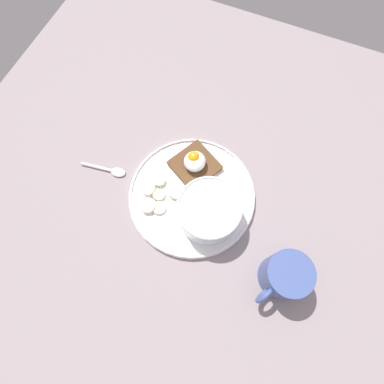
# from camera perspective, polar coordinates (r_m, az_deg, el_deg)

# --- Properties ---
(ground_plane) EXTENTS (1.20, 1.20, 0.02)m
(ground_plane) POSITION_cam_1_polar(r_m,az_deg,el_deg) (0.70, -0.00, -1.10)
(ground_plane) COLOR gray
(ground_plane) RESTS_ON ground
(plate) EXTENTS (0.29, 0.29, 0.02)m
(plate) POSITION_cam_1_polar(r_m,az_deg,el_deg) (0.69, -0.00, -0.62)
(plate) COLOR white
(plate) RESTS_ON ground_plane
(oatmeal_bowl) EXTENTS (0.14, 0.14, 0.07)m
(oatmeal_bowl) POSITION_cam_1_polar(r_m,az_deg,el_deg) (0.64, 3.22, -3.71)
(oatmeal_bowl) COLOR white
(oatmeal_bowl) RESTS_ON plate
(toast_slice) EXTENTS (0.13, 0.13, 0.01)m
(toast_slice) POSITION_cam_1_polar(r_m,az_deg,el_deg) (0.70, 0.52, 5.10)
(toast_slice) COLOR brown
(toast_slice) RESTS_ON plate
(poached_egg) EXTENTS (0.05, 0.05, 0.04)m
(poached_egg) POSITION_cam_1_polar(r_m,az_deg,el_deg) (0.68, 0.50, 6.00)
(poached_egg) COLOR white
(poached_egg) RESTS_ON toast_slice
(banana_slice_front) EXTENTS (0.04, 0.04, 0.01)m
(banana_slice_front) POSITION_cam_1_polar(r_m,az_deg,el_deg) (0.68, -6.40, -0.59)
(banana_slice_front) COLOR #E8ECBC
(banana_slice_front) RESTS_ON plate
(banana_slice_left) EXTENTS (0.05, 0.05, 0.02)m
(banana_slice_left) POSITION_cam_1_polar(r_m,az_deg,el_deg) (0.69, -8.23, 0.64)
(banana_slice_left) COLOR #F7E7C3
(banana_slice_left) RESTS_ON plate
(banana_slice_back) EXTENTS (0.04, 0.04, 0.01)m
(banana_slice_back) POSITION_cam_1_polar(r_m,az_deg,el_deg) (0.67, -6.31, -3.01)
(banana_slice_back) COLOR beige
(banana_slice_back) RESTS_ON plate
(banana_slice_right) EXTENTS (0.03, 0.03, 0.01)m
(banana_slice_right) POSITION_cam_1_polar(r_m,az_deg,el_deg) (0.69, -6.38, 1.76)
(banana_slice_right) COLOR #F0E4BD
(banana_slice_right) RESTS_ON plate
(banana_slice_inner) EXTENTS (0.04, 0.04, 0.01)m
(banana_slice_inner) POSITION_cam_1_polar(r_m,az_deg,el_deg) (0.68, -3.26, -0.21)
(banana_slice_inner) COLOR #F0ECBE
(banana_slice_inner) RESTS_ON plate
(banana_slice_outer) EXTENTS (0.04, 0.04, 0.02)m
(banana_slice_outer) POSITION_cam_1_polar(r_m,az_deg,el_deg) (0.68, -8.44, -2.61)
(banana_slice_outer) COLOR #EFE5C6
(banana_slice_outer) RESTS_ON plate
(coffee_mug) EXTENTS (0.12, 0.09, 0.09)m
(coffee_mug) POSITION_cam_1_polar(r_m,az_deg,el_deg) (0.64, 17.21, -14.96)
(coffee_mug) COLOR #415493
(coffee_mug) RESTS_ON ground_plane
(spoon) EXTENTS (0.03, 0.11, 0.01)m
(spoon) POSITION_cam_1_polar(r_m,az_deg,el_deg) (0.74, -15.53, 4.06)
(spoon) COLOR silver
(spoon) RESTS_ON ground_plane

